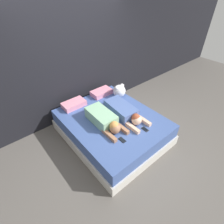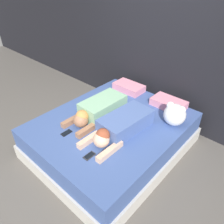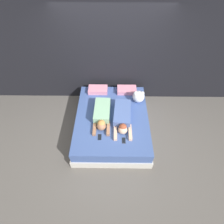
{
  "view_description": "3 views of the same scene",
  "coord_description": "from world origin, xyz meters",
  "px_view_note": "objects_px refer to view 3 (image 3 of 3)",
  "views": [
    {
      "loc": [
        -1.75,
        -2.08,
        2.77
      ],
      "look_at": [
        0.0,
        0.0,
        0.65
      ],
      "focal_mm": 28.0,
      "sensor_mm": 36.0,
      "label": 1
    },
    {
      "loc": [
        1.61,
        -1.78,
        2.28
      ],
      "look_at": [
        0.0,
        0.0,
        0.65
      ],
      "focal_mm": 35.0,
      "sensor_mm": 36.0,
      "label": 2
    },
    {
      "loc": [
        0.03,
        -2.57,
        3.68
      ],
      "look_at": [
        0.0,
        0.0,
        0.65
      ],
      "focal_mm": 28.0,
      "sensor_mm": 36.0,
      "label": 3
    }
  ],
  "objects_px": {
    "cell_phone_left": "(100,137)",
    "cell_phone_right": "(124,140)",
    "pillow_head_left": "(98,90)",
    "person_right": "(122,117)",
    "bed": "(112,123)",
    "person_left": "(102,114)",
    "plush_toy": "(139,96)",
    "pillow_head_right": "(127,90)"
  },
  "relations": [
    {
      "from": "bed",
      "to": "pillow_head_left",
      "type": "relative_size",
      "value": 4.24
    },
    {
      "from": "person_left",
      "to": "pillow_head_right",
      "type": "bearing_deg",
      "value": 55.56
    },
    {
      "from": "pillow_head_left",
      "to": "person_right",
      "type": "xyz_separation_m",
      "value": [
        0.62,
        -0.95,
        0.05
      ]
    },
    {
      "from": "pillow_head_left",
      "to": "cell_phone_left",
      "type": "relative_size",
      "value": 3.56
    },
    {
      "from": "cell_phone_right",
      "to": "plush_toy",
      "type": "relative_size",
      "value": 0.45
    },
    {
      "from": "pillow_head_right",
      "to": "person_right",
      "type": "bearing_deg",
      "value": -98.6
    },
    {
      "from": "pillow_head_left",
      "to": "person_right",
      "type": "relative_size",
      "value": 0.48
    },
    {
      "from": "pillow_head_left",
      "to": "plush_toy",
      "type": "bearing_deg",
      "value": -18.17
    },
    {
      "from": "cell_phone_right",
      "to": "person_left",
      "type": "bearing_deg",
      "value": 127.83
    },
    {
      "from": "pillow_head_left",
      "to": "cell_phone_right",
      "type": "distance_m",
      "value": 1.63
    },
    {
      "from": "person_left",
      "to": "cell_phone_right",
      "type": "xyz_separation_m",
      "value": [
        0.48,
        -0.62,
        -0.1
      ]
    },
    {
      "from": "pillow_head_right",
      "to": "cell_phone_left",
      "type": "bearing_deg",
      "value": -114.03
    },
    {
      "from": "pillow_head_right",
      "to": "plush_toy",
      "type": "distance_m",
      "value": 0.44
    },
    {
      "from": "person_right",
      "to": "pillow_head_right",
      "type": "bearing_deg",
      "value": 81.4
    },
    {
      "from": "pillow_head_right",
      "to": "cell_phone_right",
      "type": "height_order",
      "value": "pillow_head_right"
    },
    {
      "from": "cell_phone_right",
      "to": "plush_toy",
      "type": "distance_m",
      "value": 1.24
    },
    {
      "from": "pillow_head_left",
      "to": "cell_phone_right",
      "type": "bearing_deg",
      "value": -67.14
    },
    {
      "from": "bed",
      "to": "pillow_head_left",
      "type": "bearing_deg",
      "value": 114.2
    },
    {
      "from": "pillow_head_left",
      "to": "cell_phone_right",
      "type": "height_order",
      "value": "pillow_head_left"
    },
    {
      "from": "person_left",
      "to": "cell_phone_left",
      "type": "distance_m",
      "value": 0.55
    },
    {
      "from": "pillow_head_right",
      "to": "cell_phone_left",
      "type": "relative_size",
      "value": 3.56
    },
    {
      "from": "bed",
      "to": "person_right",
      "type": "distance_m",
      "value": 0.44
    },
    {
      "from": "person_left",
      "to": "cell_phone_right",
      "type": "bearing_deg",
      "value": -52.17
    },
    {
      "from": "pillow_head_right",
      "to": "cell_phone_left",
      "type": "height_order",
      "value": "pillow_head_right"
    },
    {
      "from": "pillow_head_left",
      "to": "pillow_head_right",
      "type": "xyz_separation_m",
      "value": [
        0.76,
        0.0,
        0.0
      ]
    },
    {
      "from": "person_left",
      "to": "cell_phone_left",
      "type": "height_order",
      "value": "person_left"
    },
    {
      "from": "bed",
      "to": "person_left",
      "type": "distance_m",
      "value": 0.43
    },
    {
      "from": "cell_phone_left",
      "to": "plush_toy",
      "type": "height_order",
      "value": "plush_toy"
    },
    {
      "from": "person_right",
      "to": "plush_toy",
      "type": "distance_m",
      "value": 0.74
    },
    {
      "from": "bed",
      "to": "plush_toy",
      "type": "distance_m",
      "value": 0.92
    },
    {
      "from": "bed",
      "to": "pillow_head_left",
      "type": "distance_m",
      "value": 0.98
    },
    {
      "from": "person_right",
      "to": "cell_phone_right",
      "type": "distance_m",
      "value": 0.57
    },
    {
      "from": "bed",
      "to": "cell_phone_left",
      "type": "bearing_deg",
      "value": -113.79
    },
    {
      "from": "cell_phone_left",
      "to": "cell_phone_right",
      "type": "height_order",
      "value": "same"
    },
    {
      "from": "pillow_head_right",
      "to": "cell_phone_right",
      "type": "xyz_separation_m",
      "value": [
        -0.13,
        -1.5,
        -0.05
      ]
    },
    {
      "from": "person_right",
      "to": "cell_phone_right",
      "type": "relative_size",
      "value": 7.43
    },
    {
      "from": "cell_phone_left",
      "to": "cell_phone_right",
      "type": "relative_size",
      "value": 1.0
    },
    {
      "from": "cell_phone_right",
      "to": "cell_phone_left",
      "type": "bearing_deg",
      "value": 171.33
    },
    {
      "from": "person_left",
      "to": "bed",
      "type": "bearing_deg",
      "value": 9.89
    },
    {
      "from": "person_right",
      "to": "plush_toy",
      "type": "relative_size",
      "value": 3.37
    },
    {
      "from": "cell_phone_left",
      "to": "cell_phone_right",
      "type": "bearing_deg",
      "value": -8.67
    },
    {
      "from": "bed",
      "to": "pillow_head_right",
      "type": "relative_size",
      "value": 4.24
    }
  ]
}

